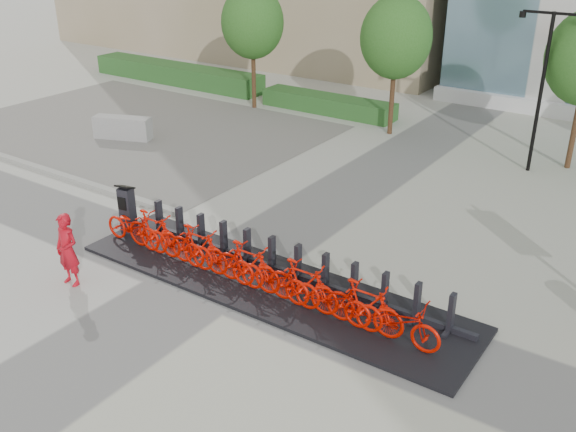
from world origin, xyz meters
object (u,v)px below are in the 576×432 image
Objects in this scene: bike_0 at (133,227)px; worker_red at (67,250)px; jersey_barrier at (123,128)px; kiosk at (127,209)px.

bike_0 is 2.09m from worker_red.
worker_red reaches higher than bike_0.
bike_0 is 8.98m from jersey_barrier.
worker_red is at bearing -70.04° from jersey_barrier.
worker_red is at bearing -82.13° from kiosk.
bike_0 is 0.83× the size of jersey_barrier.
kiosk is at bearing 57.10° from bike_0.
bike_0 is 0.76m from kiosk.
jersey_barrier is (-6.20, 5.44, -0.31)m from kiosk.
kiosk is 2.58m from worker_red.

